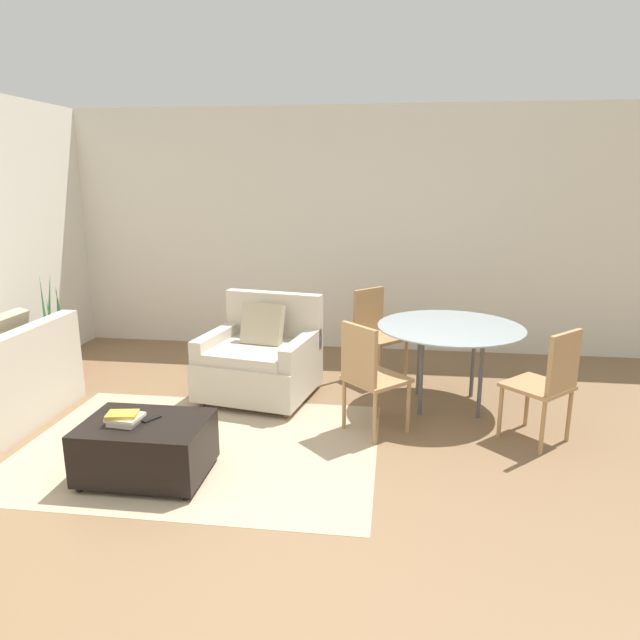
{
  "coord_description": "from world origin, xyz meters",
  "views": [
    {
      "loc": [
        0.96,
        -2.93,
        1.97
      ],
      "look_at": [
        0.32,
        1.92,
        0.75
      ],
      "focal_mm": 32.0,
      "sensor_mm": 36.0,
      "label": 1
    }
  ],
  "objects": [
    {
      "name": "armchair",
      "position": [
        -0.24,
        1.95,
        0.35
      ],
      "size": [
        1.1,
        1.04,
        0.92
      ],
      "color": "beige",
      "rests_on": "ground_plane"
    },
    {
      "name": "dining_table",
      "position": [
        1.45,
        1.93,
        0.66
      ],
      "size": [
        1.26,
        1.26,
        0.73
      ],
      "color": "#99A8AD",
      "rests_on": "ground_plane"
    },
    {
      "name": "book_stack",
      "position": [
        -0.77,
        0.34,
        0.44
      ],
      "size": [
        0.23,
        0.2,
        0.08
      ],
      "color": "beige",
      "rests_on": "ottoman"
    },
    {
      "name": "dining_chair_near_right",
      "position": [
        2.12,
        1.26,
        0.52
      ],
      "size": [
        0.59,
        0.59,
        0.9
      ],
      "color": "tan",
      "rests_on": "ground_plane"
    },
    {
      "name": "potted_plant",
      "position": [
        -2.44,
        2.23,
        0.21
      ],
      "size": [
        0.43,
        0.43,
        1.06
      ],
      "color": "maroon",
      "rests_on": "ground_plane"
    },
    {
      "name": "wall_back",
      "position": [
        0.0,
        3.63,
        1.38
      ],
      "size": [
        12.0,
        0.06,
        2.75
      ],
      "color": "silver",
      "rests_on": "ground_plane"
    },
    {
      "name": "ottoman",
      "position": [
        -0.66,
        0.39,
        0.22
      ],
      "size": [
        0.82,
        0.59,
        0.4
      ],
      "color": "black",
      "rests_on": "ground_plane"
    },
    {
      "name": "ground_plane",
      "position": [
        0.0,
        0.0,
        0.0
      ],
      "size": [
        20.0,
        20.0,
        0.0
      ],
      "primitive_type": "plane",
      "color": "brown"
    },
    {
      "name": "dining_chair_far_left",
      "position": [
        0.78,
        2.6,
        0.52
      ],
      "size": [
        0.59,
        0.59,
        0.9
      ],
      "color": "tan",
      "rests_on": "ground_plane"
    },
    {
      "name": "dining_chair_near_left",
      "position": [
        0.78,
        1.26,
        0.52
      ],
      "size": [
        0.59,
        0.59,
        0.9
      ],
      "color": "tan",
      "rests_on": "ground_plane"
    },
    {
      "name": "tv_remote_primary",
      "position": [
        -0.62,
        0.43,
        0.4
      ],
      "size": [
        0.1,
        0.13,
        0.01
      ],
      "color": "black",
      "rests_on": "ottoman"
    },
    {
      "name": "area_rug",
      "position": [
        -0.45,
        0.84,
        0.0
      ],
      "size": [
        2.64,
        1.9,
        0.01
      ],
      "color": "tan",
      "rests_on": "ground_plane"
    }
  ]
}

